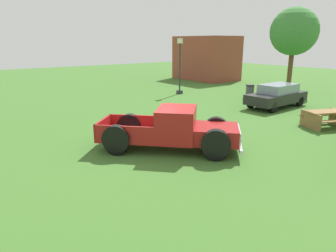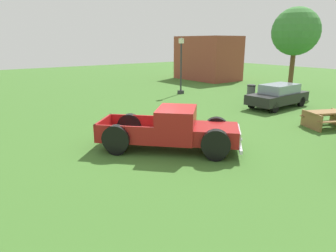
{
  "view_description": "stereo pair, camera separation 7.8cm",
  "coord_description": "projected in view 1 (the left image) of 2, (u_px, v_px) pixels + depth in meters",
  "views": [
    {
      "loc": [
        9.08,
        -6.54,
        3.9
      ],
      "look_at": [
        0.5,
        -0.04,
        0.9
      ],
      "focal_mm": 32.56,
      "sensor_mm": 36.0,
      "label": 1
    },
    {
      "loc": [
        9.13,
        -6.48,
        3.9
      ],
      "look_at": [
        0.5,
        -0.04,
        0.9
      ],
      "focal_mm": 32.56,
      "sensor_mm": 36.0,
      "label": 2
    }
  ],
  "objects": [
    {
      "name": "brick_pavilion",
      "position": [
        206.0,
        58.0,
        31.89
      ],
      "size": [
        6.36,
        4.04,
        4.42
      ],
      "color": "brown",
      "rests_on": "ground_plane"
    },
    {
      "name": "oak_tree_west",
      "position": [
        294.0,
        32.0,
        23.15
      ],
      "size": [
        3.59,
        3.59,
        6.42
      ],
      "color": "brown",
      "rests_on": "ground_plane"
    },
    {
      "name": "pickup_truck_foreground",
      "position": [
        178.0,
        130.0,
        11.16
      ],
      "size": [
        4.98,
        4.9,
        1.58
      ],
      "color": "maroon",
      "rests_on": "ground_plane"
    },
    {
      "name": "sedan_distant_b",
      "position": [
        277.0,
        95.0,
        18.51
      ],
      "size": [
        1.83,
        4.26,
        1.41
      ],
      "color": "black",
      "rests_on": "ground_plane"
    },
    {
      "name": "trash_can",
      "position": [
        250.0,
        91.0,
        21.63
      ],
      "size": [
        0.59,
        0.59,
        0.95
      ],
      "color": "#4C4C51",
      "rests_on": "ground_plane"
    },
    {
      "name": "ground_plane",
      "position": [
        161.0,
        145.0,
        11.82
      ],
      "size": [
        80.0,
        80.0,
        0.0
      ],
      "primitive_type": "plane",
      "color": "#3D6B28"
    },
    {
      "name": "picnic_table",
      "position": [
        326.0,
        117.0,
        14.21
      ],
      "size": [
        2.1,
        2.25,
        0.78
      ],
      "color": "olive",
      "rests_on": "ground_plane"
    },
    {
      "name": "lamp_post_near",
      "position": [
        180.0,
        65.0,
        22.93
      ],
      "size": [
        0.36,
        0.36,
        4.19
      ],
      "color": "#2D2D33",
      "rests_on": "ground_plane"
    }
  ]
}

